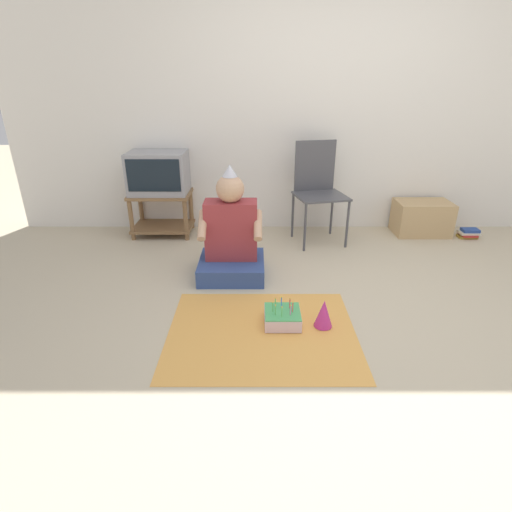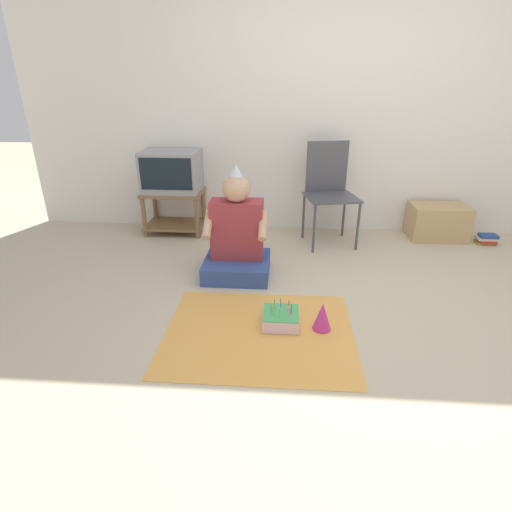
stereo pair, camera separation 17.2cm
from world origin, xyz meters
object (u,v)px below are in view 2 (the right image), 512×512
party_hat_blue (322,316)px  cardboard_box_stack (437,222)px  folding_chair (329,186)px  book_pile (487,239)px  birthday_cake (281,318)px  tv (171,171)px  person_seated (237,239)px

party_hat_blue → cardboard_box_stack: bearing=53.5°
folding_chair → book_pile: size_ratio=4.72×
birthday_cake → party_hat_blue: bearing=-5.8°
birthday_cake → folding_chair: bearing=74.8°
folding_chair → birthday_cake: size_ratio=4.08×
tv → book_pile: bearing=-2.3°
book_pile → birthday_cake: bearing=-141.6°
birthday_cake → cardboard_box_stack: bearing=47.9°
person_seated → birthday_cake: 0.87m
book_pile → cardboard_box_stack: bearing=164.2°
person_seated → book_pile: bearing=19.3°
folding_chair → party_hat_blue: size_ratio=5.09×
cardboard_box_stack → person_seated: size_ratio=0.61×
cardboard_box_stack → book_pile: (0.45, -0.13, -0.12)m
cardboard_box_stack → person_seated: 2.13m
tv → cardboard_box_stack: size_ratio=1.03×
folding_chair → cardboard_box_stack: 1.19m
cardboard_box_stack → party_hat_blue: bearing=-126.5°
tv → person_seated: (0.76, -0.95, -0.34)m
party_hat_blue → folding_chair: bearing=84.3°
person_seated → folding_chair: bearing=45.4°
person_seated → birthday_cake: (0.37, -0.75, -0.25)m
tv → book_pile: size_ratio=2.78×
book_pile → party_hat_blue: party_hat_blue is taller
folding_chair → person_seated: 1.15m
folding_chair → book_pile: 1.64m
cardboard_box_stack → birthday_cake: size_ratio=2.33×
folding_chair → person_seated: size_ratio=1.07×
folding_chair → party_hat_blue: 1.65m
cardboard_box_stack → folding_chair: bearing=-172.4°
cardboard_box_stack → person_seated: (-1.91, -0.95, 0.13)m
book_pile → person_seated: person_seated is taller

